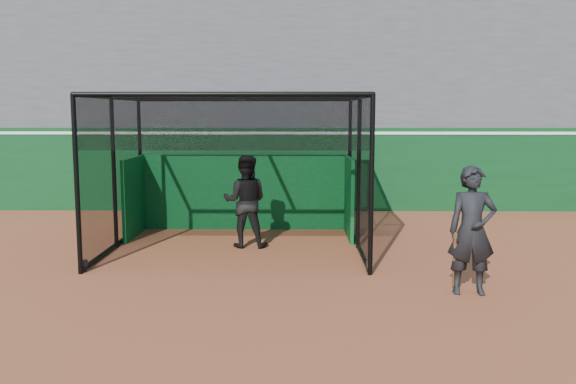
{
  "coord_description": "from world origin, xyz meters",
  "views": [
    {
      "loc": [
        1.2,
        -9.92,
        2.96
      ],
      "look_at": [
        1.03,
        2.0,
        1.4
      ],
      "focal_mm": 38.0,
      "sensor_mm": 36.0,
      "label": 1
    }
  ],
  "objects": [
    {
      "name": "batter",
      "position": [
        0.07,
        3.33,
        1.02
      ],
      "size": [
        1.03,
        0.82,
        2.04
      ],
      "primitive_type": "imported",
      "rotation": [
        0.0,
        0.0,
        3.1
      ],
      "color": "black",
      "rests_on": "ground"
    },
    {
      "name": "grandstand",
      "position": [
        0.0,
        12.27,
        4.48
      ],
      "size": [
        50.0,
        7.85,
        8.95
      ],
      "color": "#4C4C4F",
      "rests_on": "ground"
    },
    {
      "name": "ground",
      "position": [
        0.0,
        0.0,
        0.0
      ],
      "size": [
        120.0,
        120.0,
        0.0
      ],
      "primitive_type": "plane",
      "color": "brown",
      "rests_on": "ground"
    },
    {
      "name": "on_deck_player",
      "position": [
        4.06,
        -0.15,
        1.05
      ],
      "size": [
        0.8,
        0.55,
        2.11
      ],
      "color": "black",
      "rests_on": "ground"
    },
    {
      "name": "outfield_wall",
      "position": [
        0.0,
        8.5,
        1.29
      ],
      "size": [
        50.0,
        0.5,
        2.5
      ],
      "color": "#0A3A17",
      "rests_on": "ground"
    },
    {
      "name": "batting_cage",
      "position": [
        -0.12,
        3.27,
        1.64
      ],
      "size": [
        5.43,
        4.62,
        3.28
      ],
      "color": "black",
      "rests_on": "ground"
    }
  ]
}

